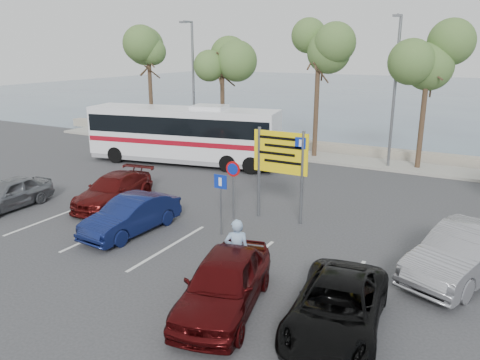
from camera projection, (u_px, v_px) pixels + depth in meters
The scene contains 22 objects.
ground at pixel (214, 243), 16.14m from camera, with size 120.00×120.00×0.00m, color #333335.
kerb_strip at pixel (338, 159), 27.92m from camera, with size 44.00×2.40×0.15m, color #9B988D.
seawall at pixel (348, 150), 29.54m from camera, with size 48.00×0.80×0.60m, color gray.
sea at pixel (436, 95), 66.72m from camera, with size 140.00×140.00×0.00m, color #45546F.
tree_far_left at pixel (148, 50), 32.69m from camera, with size 3.20×3.20×7.60m.
tree_left at pixel (222, 56), 30.01m from camera, with size 3.20×3.20×7.20m.
tree_mid at pixel (319, 45), 26.82m from camera, with size 3.20×3.20×8.00m.
tree_right at pixel (429, 55), 24.17m from camera, with size 3.20×3.20×7.40m.
street_lamp_left at pixel (193, 78), 30.91m from camera, with size 0.45×1.15×8.01m.
street_lamp_right at pixel (395, 85), 24.89m from camera, with size 0.45×1.15×8.01m.
direction_sign at pixel (280, 160), 17.70m from camera, with size 2.20×0.12×3.60m.
sign_no_stop at pixel (233, 181), 17.99m from camera, with size 0.60×0.08×2.35m.
sign_parking at pixel (221, 196), 16.49m from camera, with size 0.50×0.07×2.25m.
lane_markings at pixel (170, 247), 15.82m from camera, with size 12.02×4.20×0.01m, color silver, non-canonical shape.
coach_bus_left at pixel (183, 136), 26.84m from camera, with size 11.28×4.39×3.44m.
car_silver_a at pixel (8, 194), 19.49m from camera, with size 1.52×3.77×1.28m, color slate.
car_blue at pixel (131, 215), 16.94m from camera, with size 1.40×4.02×1.33m, color #101A4D.
car_maroon at pixel (114, 190), 20.00m from camera, with size 1.80×4.43×1.28m, color #510E0D.
car_red at pixel (224, 283), 11.91m from camera, with size 1.76×4.38×1.49m, color #42090A.
suv_black at pixel (337, 308), 11.01m from camera, with size 2.05×4.45×1.24m, color black.
car_silver_b at pixel (464, 253), 13.53m from camera, with size 1.65×4.74×1.56m, color gray.
pedestrian_near at pixel (237, 251), 13.26m from camera, with size 0.70×0.46×1.91m, color #89A7C8.
Camera 1 is at (7.96, -12.65, 6.52)m, focal length 35.00 mm.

